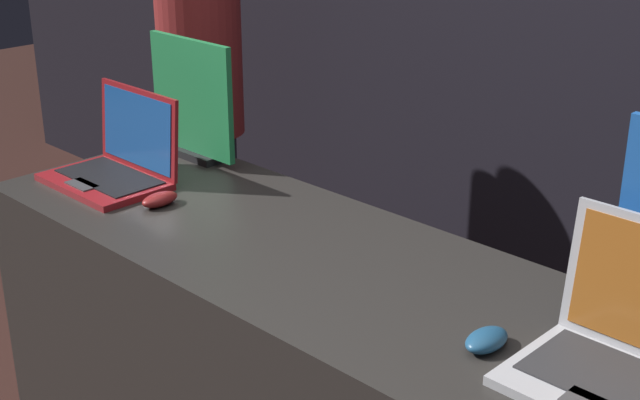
# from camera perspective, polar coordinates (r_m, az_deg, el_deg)

# --- Properties ---
(wall_back) EXTENTS (8.00, 0.05, 2.80)m
(wall_back) POSITION_cam_1_polar(r_m,az_deg,el_deg) (3.22, 18.61, 11.78)
(wall_back) COLOR black
(wall_back) RESTS_ON ground_plane
(laptop_front) EXTENTS (0.37, 0.28, 0.27)m
(laptop_front) POSITION_cam_1_polar(r_m,az_deg,el_deg) (2.73, -12.82, 2.45)
(laptop_front) COLOR maroon
(laptop_front) RESTS_ON display_counter
(mouse_front) EXTENTS (0.06, 0.11, 0.04)m
(mouse_front) POSITION_cam_1_polar(r_m,az_deg,el_deg) (2.53, -10.22, 0.04)
(mouse_front) COLOR maroon
(mouse_front) RESTS_ON display_counter
(promo_stand_front) EXTENTS (0.37, 0.07, 0.39)m
(promo_stand_front) POSITION_cam_1_polar(r_m,az_deg,el_deg) (2.85, -8.18, 6.17)
(promo_stand_front) COLOR black
(promo_stand_front) RESTS_ON display_counter
(laptop_back) EXTENTS (0.39, 0.31, 0.29)m
(laptop_back) POSITION_cam_1_polar(r_m,az_deg,el_deg) (1.77, 19.45, -9.18)
(laptop_back) COLOR #B7B7BC
(laptop_back) RESTS_ON display_counter
(mouse_back) EXTENTS (0.07, 0.11, 0.04)m
(mouse_back) POSITION_cam_1_polar(r_m,az_deg,el_deg) (1.84, 10.61, -8.79)
(mouse_back) COLOR navy
(mouse_back) RESTS_ON display_counter
(person_bystander) EXTENTS (0.33, 0.33, 1.73)m
(person_bystander) POSITION_cam_1_polar(r_m,az_deg,el_deg) (3.59, -7.50, 5.44)
(person_bystander) COLOR #282833
(person_bystander) RESTS_ON ground_plane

